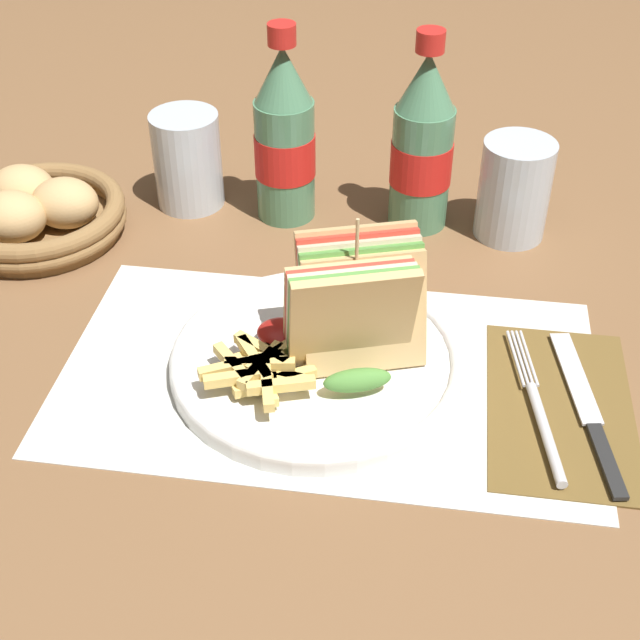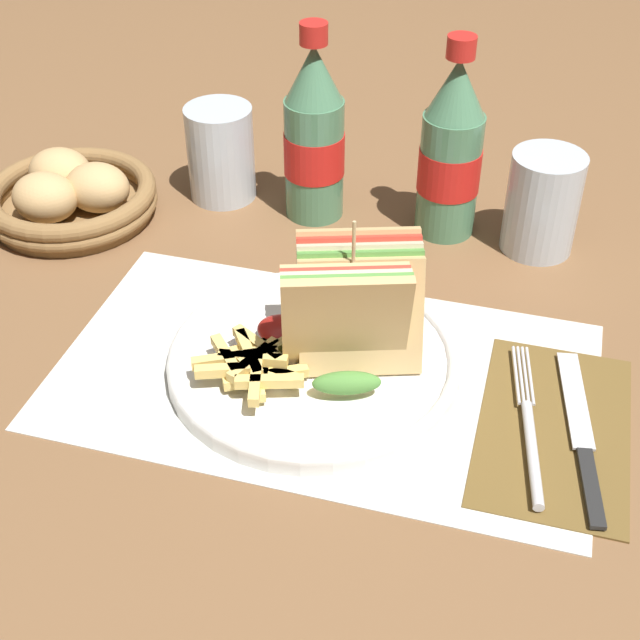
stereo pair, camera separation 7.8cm
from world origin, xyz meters
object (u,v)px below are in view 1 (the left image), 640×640
at_px(coke_bottle_far, 422,146).
at_px(bread_basket, 36,213).
at_px(knife, 588,410).
at_px(club_sandwich, 355,309).
at_px(fork, 541,416).
at_px(plate_main, 317,360).
at_px(coke_bottle_near, 285,138).
at_px(glass_near, 513,196).
at_px(glass_far, 188,160).

relative_size(coke_bottle_far, bread_basket, 1.14).
bearing_deg(bread_basket, knife, -19.78).
height_order(club_sandwich, fork, club_sandwich).
bearing_deg(plate_main, fork, -11.96).
relative_size(coke_bottle_near, bread_basket, 1.14).
distance_m(plate_main, coke_bottle_near, 0.28).
xyz_separation_m(club_sandwich, coke_bottle_near, (-0.11, 0.25, 0.02)).
relative_size(plate_main, fork, 1.40).
height_order(coke_bottle_far, glass_near, coke_bottle_far).
bearing_deg(glass_near, glass_far, 177.84).
xyz_separation_m(knife, coke_bottle_far, (-0.16, 0.29, 0.09)).
height_order(glass_near, glass_far, same).
bearing_deg(glass_near, bread_basket, -171.49).
bearing_deg(coke_bottle_near, glass_near, -1.14).
bearing_deg(coke_bottle_far, glass_far, 178.97).
xyz_separation_m(glass_near, bread_basket, (-0.50, -0.08, -0.02)).
height_order(club_sandwich, glass_near, club_sandwich).
distance_m(glass_near, glass_far, 0.36).
relative_size(knife, bread_basket, 1.04).
height_order(glass_far, bread_basket, glass_far).
bearing_deg(glass_far, bread_basket, -148.59).
bearing_deg(plate_main, club_sandwich, 6.26).
distance_m(glass_far, bread_basket, 0.17).
bearing_deg(club_sandwich, coke_bottle_near, 112.58).
relative_size(fork, glass_far, 1.72).
relative_size(plate_main, coke_bottle_near, 1.20).
height_order(knife, glass_near, glass_near).
height_order(club_sandwich, glass_far, club_sandwich).
bearing_deg(fork, club_sandwich, 154.64).
relative_size(club_sandwich, glass_near, 1.31).
xyz_separation_m(fork, knife, (0.04, 0.02, -0.00)).
distance_m(coke_bottle_far, bread_basket, 0.42).
bearing_deg(bread_basket, plate_main, -28.21).
bearing_deg(fork, bread_basket, 147.51).
distance_m(knife, coke_bottle_far, 0.34).
bearing_deg(glass_near, fork, -86.02).
bearing_deg(glass_far, coke_bottle_far, -1.03).
bearing_deg(fork, coke_bottle_far, 101.81).
bearing_deg(glass_far, coke_bottle_near, -4.40).
bearing_deg(glass_near, coke_bottle_far, 174.93).
distance_m(fork, coke_bottle_far, 0.34).
bearing_deg(coke_bottle_near, plate_main, -74.17).
bearing_deg(coke_bottle_far, plate_main, -105.59).
relative_size(plate_main, glass_near, 2.41).
distance_m(plate_main, coke_bottle_far, 0.28).
xyz_separation_m(knife, bread_basket, (-0.56, 0.20, 0.02)).
xyz_separation_m(fork, coke_bottle_far, (-0.12, 0.30, 0.08)).
distance_m(coke_bottle_near, coke_bottle_far, 0.15).
xyz_separation_m(knife, glass_far, (-0.42, 0.29, 0.05)).
height_order(fork, coke_bottle_far, coke_bottle_far).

